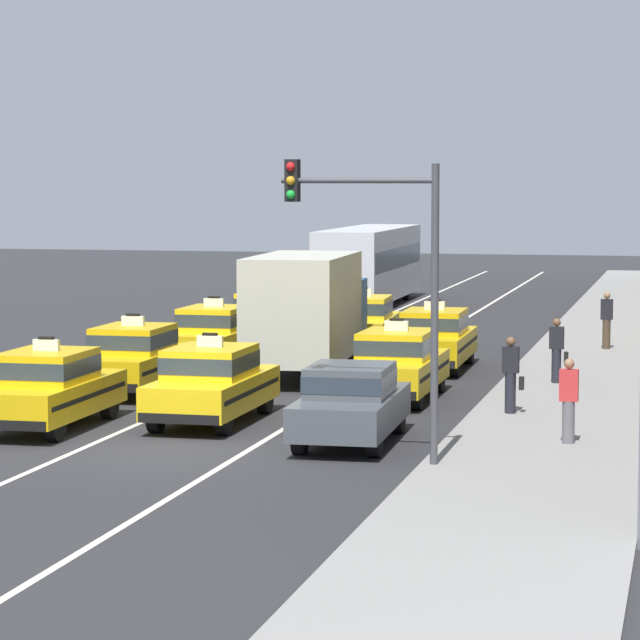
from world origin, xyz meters
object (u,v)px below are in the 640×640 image
Objects in this scene: taxi_left_second at (135,357)px; taxi_center_nearest at (212,383)px; box_truck_center_second at (308,310)px; pedestrian_trailing at (607,320)px; taxi_center_third at (363,322)px; taxi_left_fourth at (266,316)px; taxi_right_third at (435,338)px; sedan_left_fifth at (321,302)px; pedestrian_near_crosswalk at (511,375)px; bus_left_sixth at (369,262)px; pedestrian_by_storefront at (557,351)px; taxi_left_nearest at (49,387)px; traffic_light_pole at (381,258)px; taxi_left_third at (215,334)px; pedestrian_mid_block at (569,400)px; sedan_right_nearest at (351,401)px; taxi_right_second at (397,363)px.

taxi_left_second is 1.00× the size of taxi_center_nearest.
box_truck_center_second is 4.15× the size of pedestrian_trailing.
taxi_center_third is at bearing 71.91° from taxi_left_second.
taxi_left_fourth is 2.74× the size of pedestrian_trailing.
taxi_center_third and taxi_right_third have the same top height.
taxi_left_second is 18.11m from sedan_left_fifth.
taxi_center_nearest reaches higher than pedestrian_near_crosswalk.
bus_left_sixth is 6.95× the size of pedestrian_by_storefront.
taxi_left_nearest and taxi_right_third have the same top height.
taxi_left_second is 11.14m from taxi_center_third.
pedestrian_near_crosswalk is 1.03× the size of pedestrian_by_storefront.
taxi_center_third is at bearing 102.97° from traffic_light_pole.
bus_left_sixth is at bearing 102.11° from traffic_light_pole.
bus_left_sixth reaches higher than taxi_left_nearest.
taxi_left_fourth is 6.36m from sedan_left_fifth.
taxi_left_third is at bearing -90.52° from sedan_left_fifth.
pedestrian_near_crosswalk is 3.92m from pedestrian_mid_block.
taxi_center_third reaches higher than sedan_right_nearest.
box_truck_center_second is at bearing -77.78° from sedan_left_fifth.
taxi_center_third is at bearing 89.27° from taxi_center_nearest.
taxi_right_third is (-0.33, 12.23, 0.03)m from sedan_right_nearest.
taxi_right_third is (6.08, -11.84, 0.03)m from sedan_left_fifth.
pedestrian_near_crosswalk is at bearing -64.76° from taxi_center_third.
pedestrian_mid_block is 17.16m from pedestrian_trailing.
taxi_center_third is at bearing -173.78° from pedestrian_trailing.
taxi_left_nearest and taxi_left_fourth have the same top height.
box_truck_center_second is at bearing 129.69° from taxi_right_second.
bus_left_sixth is at bearing 107.55° from pedestrian_near_crosswalk.
pedestrian_mid_block is at bearing -65.93° from sedan_left_fifth.
pedestrian_trailing is (4.03, 17.35, 0.17)m from sedan_right_nearest.
taxi_left_third is at bearing 164.62° from pedestrian_by_storefront.
pedestrian_by_storefront is (9.78, -2.69, 0.08)m from taxi_left_third.
traffic_light_pole is at bearing -20.73° from taxi_left_nearest.
bus_left_sixth reaches higher than taxi_right_second.
taxi_center_nearest is 7.04m from traffic_light_pole.
pedestrian_near_crosswalk is (9.14, -20.26, 0.14)m from sedan_left_fifth.
taxi_left_second is 9.71m from pedestrian_near_crosswalk.
box_truck_center_second is 12.41m from pedestrian_mid_block.
taxi_left_fourth and taxi_right_second have the same top height.
taxi_left_fourth is at bearing 113.16° from box_truck_center_second.
pedestrian_trailing is at bearing 64.18° from taxi_center_nearest.
taxi_left_second and taxi_center_nearest have the same top height.
box_truck_center_second is 6.72m from pedestrian_by_storefront.
pedestrian_mid_block is at bearing -89.25° from pedestrian_trailing.
taxi_right_second reaches higher than pedestrian_trailing.
taxi_left_fourth is 0.42× the size of bus_left_sixth.
taxi_center_nearest is at bearing -72.93° from taxi_left_third.
box_truck_center_second is 1.55× the size of taxi_right_second.
taxi_right_second is (6.42, -11.50, 0.00)m from taxi_left_fourth.
taxi_right_second is (6.28, -26.86, -0.94)m from bus_left_sixth.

